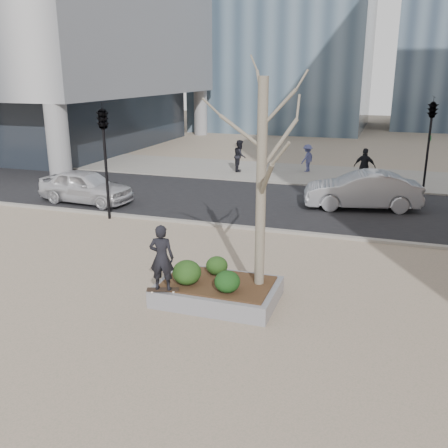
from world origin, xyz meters
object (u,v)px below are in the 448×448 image
(skateboarder, at_px, (162,258))
(police_car, at_px, (86,186))
(skateboard, at_px, (163,290))
(planter, at_px, (218,292))

(skateboarder, xyz_separation_m, police_car, (-7.65, 8.34, -0.59))
(skateboard, height_order, police_car, police_car)
(skateboarder, bearing_deg, skateboard, 169.76)
(police_car, bearing_deg, skateboard, -132.88)
(planter, bearing_deg, police_car, 139.58)
(planter, height_order, skateboard, skateboard)
(skateboard, xyz_separation_m, skateboarder, (-0.00, 0.00, 0.85))
(skateboard, bearing_deg, skateboarder, 160.11)
(skateboard, relative_size, police_car, 0.18)
(planter, bearing_deg, skateboard, -141.34)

